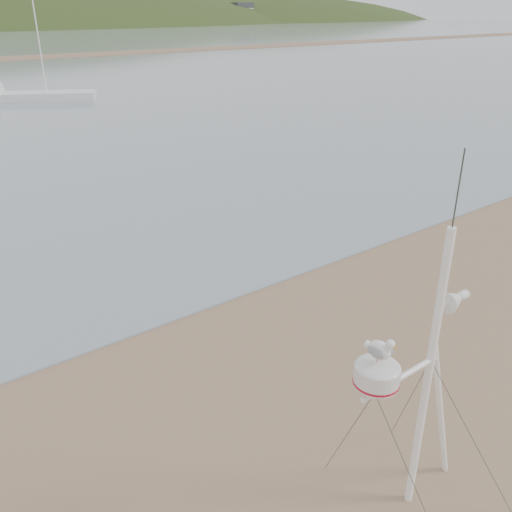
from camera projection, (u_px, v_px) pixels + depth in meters
mast_rig at (419, 437)px, 6.30m from camera, size 1.98×2.11×4.46m
sailboat_white_near at (11, 96)px, 36.06m from camera, size 8.13×5.70×8.10m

